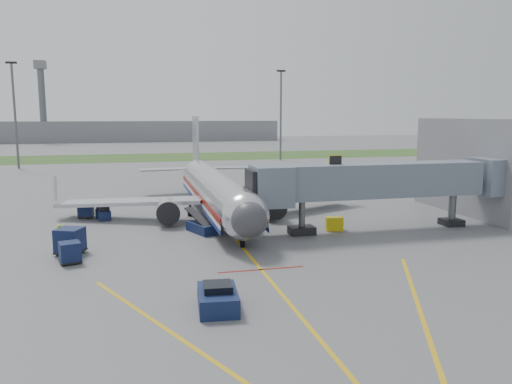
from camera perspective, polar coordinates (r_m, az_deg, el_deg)
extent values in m
plane|color=#565659|center=(37.92, -0.92, -7.08)|extent=(400.00, 400.00, 0.00)
cube|color=#2D4C1E|center=(126.24, -10.15, 3.96)|extent=(300.00, 25.00, 0.01)
cube|color=gold|center=(36.05, -0.20, -7.92)|extent=(0.25, 50.00, 0.01)
cube|color=maroon|center=(34.20, 0.60, -8.86)|extent=(6.00, 0.25, 0.01)
cube|color=gold|center=(24.02, -7.68, -16.88)|extent=(9.52, 20.04, 0.01)
cube|color=gold|center=(27.80, 18.51, -13.59)|extent=(9.52, 20.04, 0.01)
cylinder|color=silver|center=(51.78, -4.66, 0.25)|extent=(3.80, 28.00, 3.80)
sphere|color=silver|center=(38.23, -1.27, -2.79)|extent=(3.80, 3.80, 3.80)
sphere|color=#38383D|center=(36.99, -0.83, -3.18)|extent=(2.74, 2.74, 2.74)
cube|color=black|center=(37.74, -1.14, -2.09)|extent=(2.20, 1.20, 0.55)
cone|color=silver|center=(67.98, -6.90, 2.26)|extent=(3.80, 5.00, 3.80)
cube|color=#B7BAC1|center=(67.15, -6.91, 5.60)|extent=(0.35, 4.20, 7.00)
cube|color=#B7BAC1|center=(51.28, -14.06, -1.09)|extent=(15.10, 8.59, 1.13)
cube|color=#B7BAC1|center=(53.91, 4.31, -0.38)|extent=(15.10, 8.59, 1.13)
cylinder|color=silver|center=(48.49, -10.14, -2.07)|extent=(2.10, 3.60, 2.10)
cylinder|color=silver|center=(50.21, 1.79, -1.56)|extent=(2.10, 3.60, 2.10)
cube|color=maroon|center=(52.17, -2.57, -0.06)|extent=(0.05, 28.00, 0.45)
cube|color=navy|center=(52.31, -2.56, -1.03)|extent=(0.05, 28.00, 0.35)
cylinder|color=black|center=(39.73, -1.57, -5.90)|extent=(0.28, 0.70, 0.70)
cylinder|color=black|center=(52.30, -7.53, -2.21)|extent=(0.50, 1.00, 1.00)
cylinder|color=black|center=(53.11, -1.94, -1.98)|extent=(0.50, 1.00, 1.00)
cube|color=slate|center=(46.10, 13.57, 1.36)|extent=(20.00, 3.00, 3.00)
cube|color=slate|center=(42.53, 1.75, 0.72)|extent=(3.20, 3.60, 3.40)
cube|color=black|center=(42.23, 0.18, 0.66)|extent=(1.60, 3.00, 2.80)
cube|color=gold|center=(44.21, 9.04, 3.53)|extent=(1.20, 0.15, 1.00)
cylinder|color=#595B60|center=(43.85, 5.27, -2.85)|extent=(0.56, 0.56, 3.10)
cube|color=black|center=(44.11, 5.24, -4.38)|extent=(2.20, 1.60, 0.70)
cylinder|color=#595B60|center=(50.72, 21.50, -1.84)|extent=(0.70, 0.70, 3.10)
cube|color=black|center=(50.95, 21.42, -3.22)|extent=(1.80, 1.80, 0.60)
cube|color=slate|center=(52.70, 25.24, 1.67)|extent=(3.00, 4.00, 3.40)
cube|color=slate|center=(59.67, 25.99, 2.74)|extent=(10.00, 16.00, 10.00)
cylinder|color=#595B60|center=(107.79, -25.82, 7.74)|extent=(0.44, 0.44, 20.00)
cube|color=black|center=(108.23, -26.19, 13.13)|extent=(2.00, 0.40, 0.40)
cylinder|color=#595B60|center=(115.42, 2.85, 8.61)|extent=(0.44, 0.44, 20.00)
cube|color=black|center=(115.83, 2.89, 13.66)|extent=(2.00, 0.40, 0.40)
cube|color=slate|center=(205.66, -14.49, 6.75)|extent=(120.00, 14.00, 8.00)
cylinder|color=#595B60|center=(203.10, -23.21, 9.13)|extent=(2.40, 2.40, 28.00)
cube|color=slate|center=(203.87, -23.46, 13.20)|extent=(4.00, 4.00, 3.00)
cube|color=#0D163A|center=(27.61, -4.39, -12.15)|extent=(2.38, 3.58, 1.04)
cube|color=black|center=(27.38, -4.41, -10.86)|extent=(1.64, 1.64, 0.47)
cylinder|color=black|center=(26.48, -6.07, -13.44)|extent=(0.28, 0.77, 0.76)
cylinder|color=black|center=(26.60, -2.31, -13.30)|extent=(0.28, 0.77, 0.76)
cylinder|color=black|center=(28.77, -6.30, -11.60)|extent=(0.28, 0.77, 0.76)
cylinder|color=black|center=(28.87, -2.86, -11.48)|extent=(0.28, 0.77, 0.76)
cube|color=#0D163A|center=(52.43, -17.07, -2.46)|extent=(1.64, 2.43, 0.89)
cube|color=black|center=(52.30, -17.11, -1.65)|extent=(1.37, 1.63, 0.62)
cylinder|color=black|center=(51.64, -17.38, -2.95)|extent=(0.29, 0.48, 0.44)
cylinder|color=black|center=(51.79, -16.41, -2.87)|extent=(0.29, 0.48, 0.44)
cylinder|color=black|center=(53.18, -17.68, -2.63)|extent=(0.29, 0.48, 0.44)
cylinder|color=black|center=(53.33, -16.74, -2.55)|extent=(0.29, 0.48, 0.44)
cube|color=#0D163A|center=(37.75, -20.50, -6.40)|extent=(1.69, 1.69, 1.37)
cube|color=black|center=(37.93, -20.44, -7.40)|extent=(1.75, 1.75, 0.11)
cylinder|color=black|center=(37.36, -21.11, -7.74)|extent=(0.25, 0.29, 0.25)
cylinder|color=black|center=(37.52, -19.50, -7.58)|extent=(0.25, 0.29, 0.25)
cylinder|color=black|center=(38.37, -21.36, -7.32)|extent=(0.25, 0.29, 0.25)
cylinder|color=black|center=(38.52, -19.79, -7.17)|extent=(0.25, 0.29, 0.25)
cube|color=#0D163A|center=(40.16, -20.49, -5.14)|extent=(2.33, 2.33, 1.77)
cube|color=black|center=(40.38, -20.43, -6.36)|extent=(2.40, 2.40, 0.14)
cylinder|color=black|center=(40.16, -21.77, -6.58)|extent=(0.36, 0.39, 0.32)
cylinder|color=black|center=(39.48, -20.05, -6.74)|extent=(0.36, 0.39, 0.32)
cylinder|color=black|center=(41.30, -20.78, -6.11)|extent=(0.36, 0.39, 0.32)
cylinder|color=black|center=(40.64, -19.10, -6.26)|extent=(0.36, 0.39, 0.32)
cube|color=#0D163A|center=(53.71, -18.87, -1.88)|extent=(1.57, 1.57, 1.41)
cube|color=black|center=(53.84, -18.83, -2.61)|extent=(1.62, 1.62, 0.11)
cylinder|color=black|center=(53.44, -19.52, -2.77)|extent=(0.23, 0.28, 0.25)
cylinder|color=black|center=(53.21, -18.37, -2.76)|extent=(0.23, 0.28, 0.25)
cylinder|color=black|center=(54.48, -19.28, -2.54)|extent=(0.23, 0.28, 0.25)
cylinder|color=black|center=(54.26, -18.15, -2.53)|extent=(0.23, 0.28, 0.25)
cube|color=#0D163A|center=(44.75, -6.28, -4.11)|extent=(2.47, 3.60, 0.84)
cube|color=black|center=(44.95, -6.59, -2.90)|extent=(2.19, 3.80, 1.32)
cylinder|color=black|center=(43.53, -6.01, -4.69)|extent=(0.39, 0.56, 0.52)
cylinder|color=black|center=(43.99, -4.96, -4.53)|extent=(0.39, 0.56, 0.52)
cylinder|color=black|center=(45.60, -7.54, -4.09)|extent=(0.39, 0.56, 0.52)
cylinder|color=black|center=(46.03, -6.52, -3.95)|extent=(0.39, 0.56, 0.52)
cube|color=gold|center=(45.92, 8.94, -3.59)|extent=(1.72, 1.35, 1.21)
cylinder|color=black|center=(45.94, 8.30, -4.15)|extent=(0.27, 0.34, 0.30)
cylinder|color=black|center=(46.10, 9.55, -4.14)|extent=(0.27, 0.34, 0.30)
imported|color=#9EEE1C|center=(42.05, -21.44, -4.77)|extent=(0.82, 0.81, 1.91)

